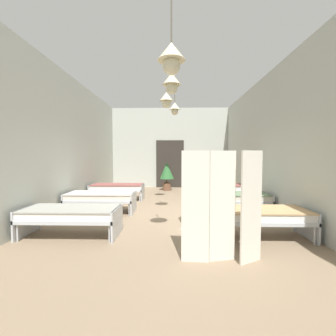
{
  "coord_description": "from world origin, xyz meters",
  "views": [
    {
      "loc": [
        0.18,
        -6.42,
        1.62
      ],
      "look_at": [
        0.0,
        1.11,
        1.21
      ],
      "focal_mm": 24.5,
      "sensor_mm": 36.0,
      "label": 1
    }
  ],
  "objects": [
    {
      "name": "ground_plane",
      "position": [
        0.0,
        0.0,
        -0.05
      ],
      "size": [
        6.46,
        11.15,
        0.1
      ],
      "primitive_type": "cube",
      "color": "#8C755B"
    },
    {
      "name": "room_shell",
      "position": [
        0.0,
        1.25,
        2.03
      ],
      "size": [
        6.26,
        10.75,
        4.03
      ],
      "color": "#B2B7AD",
      "rests_on": "ground"
    },
    {
      "name": "bed_left_row_0",
      "position": [
        -1.88,
        -1.9,
        0.44
      ],
      "size": [
        1.9,
        0.84,
        0.57
      ],
      "color": "#B7BCC1",
      "rests_on": "ground"
    },
    {
      "name": "bed_right_row_0",
      "position": [
        1.88,
        -1.9,
        0.44
      ],
      "size": [
        1.9,
        0.84,
        0.57
      ],
      "color": "#B7BCC1",
      "rests_on": "ground"
    },
    {
      "name": "bed_left_row_1",
      "position": [
        -1.88,
        0.0,
        0.44
      ],
      "size": [
        1.9,
        0.84,
        0.57
      ],
      "color": "#B7BCC1",
      "rests_on": "ground"
    },
    {
      "name": "bed_right_row_1",
      "position": [
        1.88,
        0.0,
        0.44
      ],
      "size": [
        1.9,
        0.84,
        0.57
      ],
      "color": "#B7BCC1",
      "rests_on": "ground"
    },
    {
      "name": "bed_left_row_2",
      "position": [
        -1.88,
        1.9,
        0.44
      ],
      "size": [
        1.9,
        0.84,
        0.57
      ],
      "color": "#B7BCC1",
      "rests_on": "ground"
    },
    {
      "name": "bed_right_row_2",
      "position": [
        1.88,
        1.9,
        0.44
      ],
      "size": [
        1.9,
        0.84,
        0.57
      ],
      "color": "#B7BCC1",
      "rests_on": "ground"
    },
    {
      "name": "nurse_near_aisle",
      "position": [
        0.59,
        -1.39,
        0.53
      ],
      "size": [
        0.52,
        0.52,
        1.49
      ],
      "rotation": [
        0.0,
        0.0,
        2.19
      ],
      "color": "white",
      "rests_on": "ground"
    },
    {
      "name": "potted_plant",
      "position": [
        -0.13,
        4.18,
        0.84
      ],
      "size": [
        0.65,
        0.65,
        1.32
      ],
      "color": "brown",
      "rests_on": "ground"
    },
    {
      "name": "privacy_screen",
      "position": [
        0.93,
        -2.96,
        0.85
      ],
      "size": [
        1.24,
        0.24,
        1.7
      ],
      "rotation": [
        0.0,
        0.0,
        0.24
      ],
      "color": "silver",
      "rests_on": "ground"
    }
  ]
}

